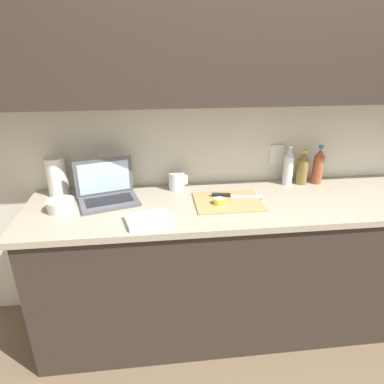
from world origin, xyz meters
The scene contains 14 objects.
ground_plane centered at (0.00, 0.00, 0.00)m, with size 12.00×12.00×0.00m, color brown.
wall_back centered at (0.00, 0.25, 1.56)m, with size 5.20×0.38×2.60m.
counter_unit centered at (0.02, 0.00, 0.45)m, with size 2.54×0.64×0.89m.
laptop centered at (-0.81, 0.10, 0.94)m, with size 0.37×0.30×0.23m.
cutting_board centered at (-0.12, 0.00, 0.89)m, with size 0.38×0.30×0.01m, color tan.
knife centered at (-0.11, 0.06, 0.90)m, with size 0.30×0.08×0.02m.
lemon_half_cut centered at (-0.18, -0.03, 0.91)m, with size 0.06×0.06×0.03m.
bottle_green_soda centered at (0.52, 0.23, 1.00)m, with size 0.07×0.07×0.25m.
bottle_oil_tall centered at (0.41, 0.23, 0.99)m, with size 0.07×0.07×0.23m.
bottle_water_clear centered at (0.32, 0.23, 1.00)m, with size 0.06×0.06×0.26m.
measuring_cup centered at (-0.40, 0.23, 0.94)m, with size 0.12×0.10×0.11m.
bowl_white centered at (-1.04, 0.00, 0.92)m, with size 0.15×0.15×0.06m.
paper_towel_roll centered at (-1.11, 0.23, 1.00)m, with size 0.12×0.12×0.23m.
dish_towel centered at (-0.58, -0.19, 0.90)m, with size 0.22×0.16×0.02m, color silver.
Camera 1 is at (-0.54, -1.74, 1.72)m, focal length 32.00 mm.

